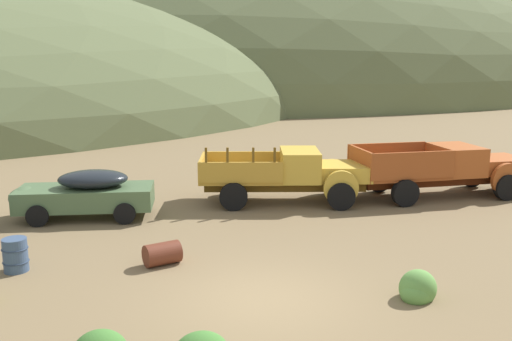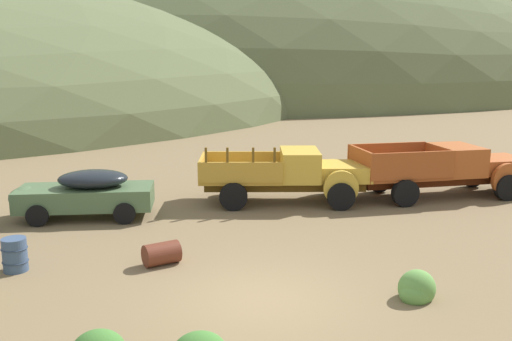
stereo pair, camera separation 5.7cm
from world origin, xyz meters
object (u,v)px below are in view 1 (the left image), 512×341
object	(u,v)px
car_weathered_green	(82,193)
truck_oxide_orange	(451,169)
truck_faded_yellow	(297,175)
oil_drum_foreground	(15,255)
oil_drum_tipped	(162,254)

from	to	relation	value
car_weathered_green	truck_oxide_orange	bearing A→B (deg)	-172.94
truck_faded_yellow	oil_drum_foreground	xyz separation A→B (m)	(-9.03, -4.01, -0.59)
car_weathered_green	truck_oxide_orange	distance (m)	13.28
car_weathered_green	oil_drum_tipped	xyz separation A→B (m)	(1.79, -4.98, -0.53)
truck_faded_yellow	truck_oxide_orange	distance (m)	5.93
oil_drum_foreground	oil_drum_tipped	world-z (taller)	oil_drum_foreground
oil_drum_tipped	truck_faded_yellow	bearing A→B (deg)	40.11
truck_faded_yellow	oil_drum_foreground	size ratio (longest dim) A/B	7.60
car_weathered_green	oil_drum_tipped	distance (m)	5.32
car_weathered_green	truck_faded_yellow	distance (m)	7.37
oil_drum_foreground	truck_oxide_orange	bearing A→B (deg)	11.71
truck_oxide_orange	oil_drum_foreground	size ratio (longest dim) A/B	8.10
oil_drum_tipped	car_weathered_green	bearing A→B (deg)	109.80
truck_oxide_orange	oil_drum_foreground	bearing A→B (deg)	-162.47
oil_drum_tipped	truck_oxide_orange	bearing A→B (deg)	18.25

